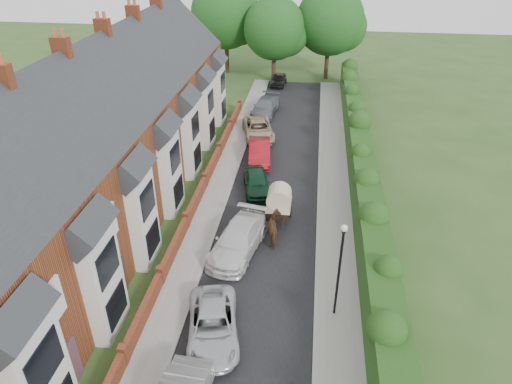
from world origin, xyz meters
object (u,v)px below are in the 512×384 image
car_silver_b (213,325)px  horse_cart (279,201)px  car_black (279,80)px  car_white (238,240)px  car_green (256,182)px  lamppost (340,260)px  car_grey (265,106)px  car_red (259,152)px  horse (275,229)px  car_beige (258,129)px

car_silver_b → horse_cart: size_ratio=1.40×
car_black → car_white: bearing=-85.5°
car_green → horse_cart: size_ratio=1.20×
lamppost → car_grey: bearing=103.6°
car_red → lamppost: bearing=-77.4°
lamppost → horse: (-3.30, 5.36, -2.45)m
car_beige → car_white: bearing=-101.0°
car_green → car_silver_b: bearing=-103.7°
car_green → car_grey: (-1.03, 14.60, 0.05)m
car_white → car_beige: (-0.86, 15.86, -0.07)m
car_white → car_green: (0.16, 6.78, -0.09)m
car_white → car_red: car_white is taller
car_beige → car_black: (0.46, 14.55, -0.08)m
car_silver_b → horse: size_ratio=2.38×
car_green → lamppost: bearing=-77.5°
car_white → car_grey: size_ratio=1.05×
car_silver_b → horse: (2.09, 7.36, 0.18)m
lamppost → car_green: size_ratio=1.26×
car_red → horse_cart: horse_cart is taller
car_grey → horse: horse is taller
lamppost → horse: size_ratio=2.57×
horse → car_white: bearing=18.0°
horse_cart → car_red: bearing=105.4°
horse → lamppost: bearing=108.7°
car_green → horse_cart: bearing=-74.4°
car_red → horse_cart: size_ratio=1.37×
car_beige → horse_cart: 12.84m
car_red → car_grey: car_red is taller
lamppost → horse: bearing=121.6°
car_red → horse_cart: (2.19, -7.96, 0.64)m
car_red → car_black: 19.09m
car_white → car_black: 30.41m
car_white → horse: horse is taller
car_black → lamppost: bearing=-76.9°
lamppost → car_grey: 26.41m
car_black → horse_cart: (2.39, -27.05, 0.76)m
car_white → car_red: (-0.19, 11.32, -0.02)m
car_red → car_grey: bearing=86.9°
car_grey → car_green: bearing=-78.8°
car_red → car_black: size_ratio=1.24×
lamppost → car_green: lamppost is taller
car_black → car_grey: bearing=-89.3°
car_silver_b → car_green: 12.96m
car_beige → car_grey: size_ratio=1.01×
car_red → car_beige: size_ratio=0.90×
car_silver_b → car_green: size_ratio=1.17×
car_black → car_green: bearing=-84.9°
car_silver_b → horse_cart: 9.78m
car_silver_b → car_beige: 22.05m
car_white → horse_cart: bearing=70.8°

